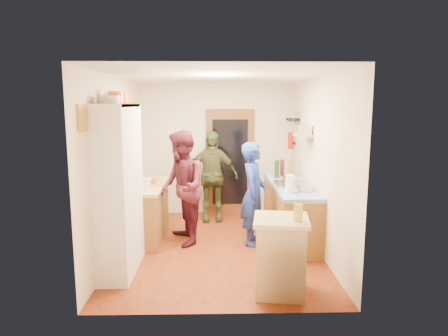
{
  "coord_description": "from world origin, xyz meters",
  "views": [
    {
      "loc": [
        -0.05,
        -5.93,
        2.2
      ],
      "look_at": [
        0.09,
        0.15,
        1.22
      ],
      "focal_mm": 32.0,
      "sensor_mm": 36.0,
      "label": 1
    }
  ],
  "objects_px": {
    "person_hob": "(255,194)",
    "right_counter_base": "(290,212)",
    "person_back": "(212,176)",
    "hutch_body": "(119,189)",
    "island_base": "(280,258)",
    "person_left": "(183,187)"
  },
  "relations": [
    {
      "from": "person_left",
      "to": "person_back",
      "type": "xyz_separation_m",
      "value": [
        0.45,
        1.21,
        -0.05
      ]
    },
    {
      "from": "person_back",
      "to": "island_base",
      "type": "bearing_deg",
      "value": -78.28
    },
    {
      "from": "person_back",
      "to": "person_left",
      "type": "bearing_deg",
      "value": -113.91
    },
    {
      "from": "hutch_body",
      "to": "right_counter_base",
      "type": "distance_m",
      "value": 2.9
    },
    {
      "from": "right_counter_base",
      "to": "person_back",
      "type": "distance_m",
      "value": 1.67
    },
    {
      "from": "hutch_body",
      "to": "person_hob",
      "type": "relative_size",
      "value": 1.36
    },
    {
      "from": "island_base",
      "to": "person_back",
      "type": "height_order",
      "value": "person_back"
    },
    {
      "from": "hutch_body",
      "to": "person_left",
      "type": "bearing_deg",
      "value": 54.43
    },
    {
      "from": "right_counter_base",
      "to": "island_base",
      "type": "xyz_separation_m",
      "value": [
        -0.49,
        -2.03,
        0.01
      ]
    },
    {
      "from": "right_counter_base",
      "to": "person_back",
      "type": "xyz_separation_m",
      "value": [
        -1.31,
        0.95,
        0.43
      ]
    },
    {
      "from": "right_counter_base",
      "to": "person_hob",
      "type": "xyz_separation_m",
      "value": [
        -0.63,
        -0.37,
        0.39
      ]
    },
    {
      "from": "hutch_body",
      "to": "right_counter_base",
      "type": "bearing_deg",
      "value": 27.47
    },
    {
      "from": "person_hob",
      "to": "person_back",
      "type": "height_order",
      "value": "person_back"
    },
    {
      "from": "right_counter_base",
      "to": "person_left",
      "type": "relative_size",
      "value": 1.22
    },
    {
      "from": "person_hob",
      "to": "person_back",
      "type": "distance_m",
      "value": 1.49
    },
    {
      "from": "island_base",
      "to": "person_back",
      "type": "xyz_separation_m",
      "value": [
        -0.82,
        2.98,
        0.42
      ]
    },
    {
      "from": "right_counter_base",
      "to": "person_left",
      "type": "xyz_separation_m",
      "value": [
        -1.76,
        -0.26,
        0.48
      ]
    },
    {
      "from": "hutch_body",
      "to": "person_hob",
      "type": "height_order",
      "value": "hutch_body"
    },
    {
      "from": "person_hob",
      "to": "right_counter_base",
      "type": "bearing_deg",
      "value": -45.31
    },
    {
      "from": "hutch_body",
      "to": "island_base",
      "type": "distance_m",
      "value": 2.24
    },
    {
      "from": "hutch_body",
      "to": "island_base",
      "type": "relative_size",
      "value": 2.56
    },
    {
      "from": "island_base",
      "to": "person_left",
      "type": "xyz_separation_m",
      "value": [
        -1.26,
        1.77,
        0.47
      ]
    }
  ]
}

